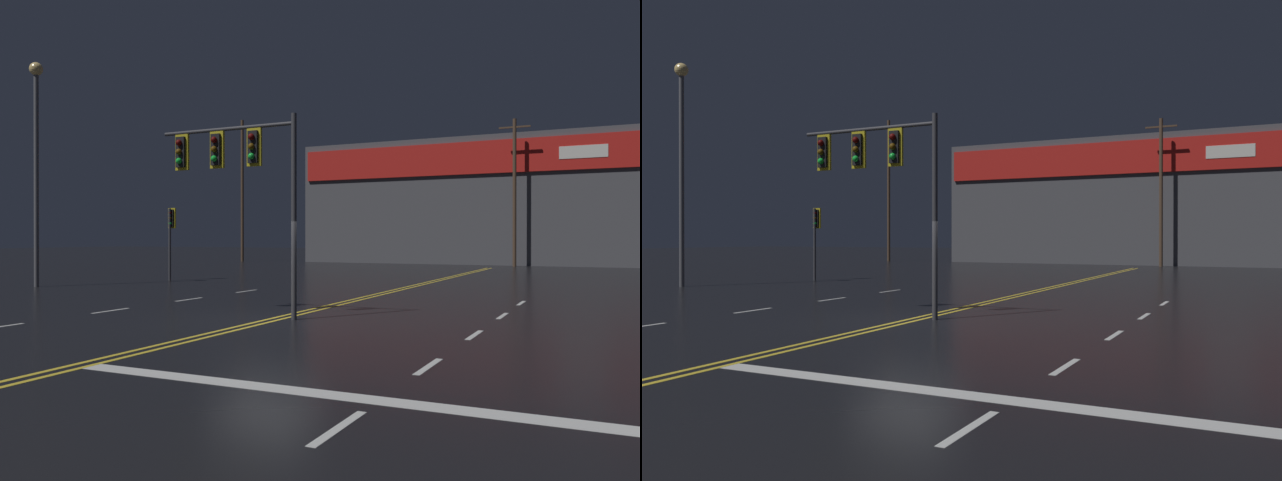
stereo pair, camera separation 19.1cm
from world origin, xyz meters
TOP-DOWN VIEW (x-y plane):
  - ground_plane at (0.00, 0.00)m, footprint 200.00×200.00m
  - road_markings at (1.01, -1.17)m, footprint 15.25×60.00m
  - traffic_signal_median at (-1.31, 0.52)m, footprint 4.16×0.36m
  - traffic_signal_corner_northwest at (-11.74, 10.82)m, footprint 0.42×0.36m
  - streetlight_median_approach at (-14.31, 5.18)m, footprint 0.56×0.56m
  - building_backdrop at (0.00, 39.38)m, footprint 32.70×10.23m
  - utility_pole_row at (1.00, 33.07)m, footprint 47.32×0.26m

SIDE VIEW (x-z plane):
  - ground_plane at x=0.00m, z-range 0.00..0.00m
  - road_markings at x=1.01m, z-range 0.00..0.01m
  - traffic_signal_corner_northwest at x=-11.74m, z-range 0.83..4.36m
  - traffic_signal_median at x=-1.31m, z-range 1.47..6.71m
  - building_backdrop at x=0.00m, z-range 0.02..9.90m
  - streetlight_median_approach at x=-14.31m, z-range 1.31..10.81m
  - utility_pole_row at x=1.00m, z-range -0.15..12.54m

